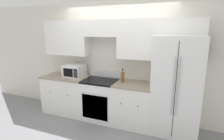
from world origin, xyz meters
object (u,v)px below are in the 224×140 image
Objects in this scene: oven_range at (101,99)px; refrigerator at (176,86)px; bottle at (123,77)px; microwave at (75,71)px.

refrigerator is (1.57, 0.06, 0.49)m from oven_range.
refrigerator is at bearing 2.40° from bottle.
refrigerator is 4.26× the size of microwave.
refrigerator is 1.06m from bottle.
oven_range is at bearing -2.65° from microwave.
oven_range is 1.64m from refrigerator.
bottle is at bearing -177.60° from refrigerator.
refrigerator is at bearing 0.80° from microwave.
bottle is (0.51, 0.02, 0.56)m from oven_range.
microwave is at bearing 179.37° from bottle.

